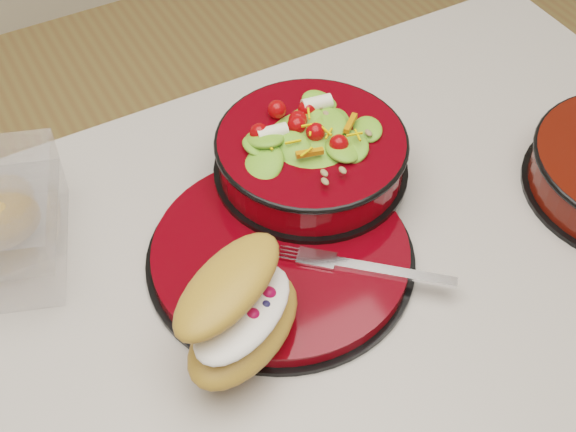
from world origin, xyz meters
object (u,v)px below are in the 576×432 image
dinner_plate (282,254)px  salad_bowl (311,149)px  croissant (240,310)px  fork (370,268)px

dinner_plate → salad_bowl: salad_bowl is taller
croissant → salad_bowl: bearing=13.9°
croissant → dinner_plate: bearing=12.3°
salad_bowl → fork: (-0.02, -0.15, -0.03)m
salad_bowl → croissant: size_ratio=1.35×
salad_bowl → croissant: bearing=-136.1°
dinner_plate → croissant: (-0.09, -0.08, 0.05)m
dinner_plate → croissant: size_ratio=1.74×
dinner_plate → fork: bearing=-45.9°
dinner_plate → croissant: bearing=-137.7°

